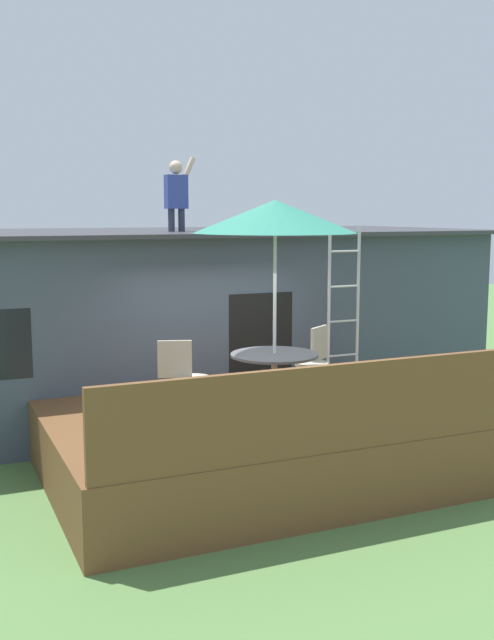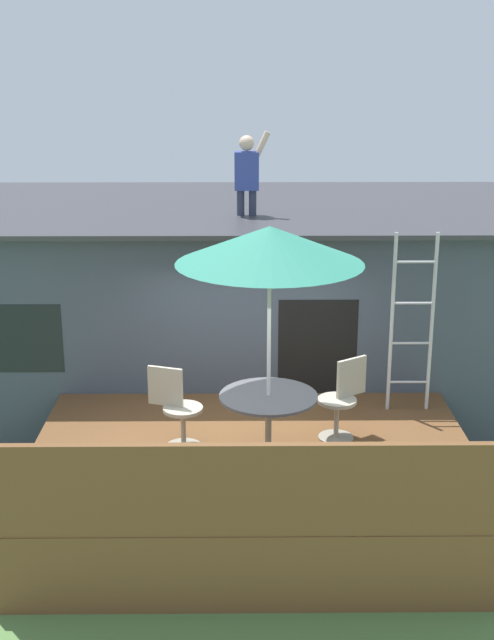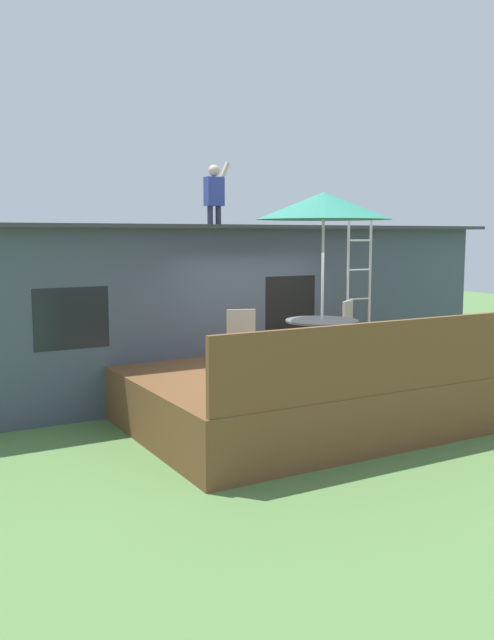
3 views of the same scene
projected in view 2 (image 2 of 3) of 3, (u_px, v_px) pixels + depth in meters
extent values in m
plane|color=#567F42|center=(252.00, 512.00, 9.56)|extent=(40.00, 40.00, 0.00)
cube|color=#424C5B|center=(249.00, 303.00, 12.58)|extent=(10.00, 4.00, 2.85)
cube|color=#38383D|center=(249.00, 206.00, 12.14)|extent=(10.50, 4.50, 0.06)
cube|color=black|center=(19.00, 338.00, 10.61)|extent=(1.10, 0.03, 0.90)
cube|color=black|center=(317.00, 375.00, 10.79)|extent=(1.00, 0.03, 2.00)
cube|color=brown|center=(252.00, 481.00, 9.44)|extent=(4.89, 3.63, 0.80)
cube|color=brown|center=(256.00, 490.00, 7.50)|extent=(4.79, 0.08, 0.90)
cylinder|color=#A59E8C|center=(268.00, 458.00, 9.06)|extent=(0.48, 0.48, 0.03)
cylinder|color=#A59E8C|center=(268.00, 428.00, 8.96)|extent=(0.07, 0.07, 0.71)
cylinder|color=#4C4C51|center=(268.00, 396.00, 8.85)|extent=(1.04, 1.04, 0.03)
cylinder|color=silver|center=(269.00, 354.00, 8.71)|extent=(0.04, 0.04, 2.40)
cone|color=#338C72|center=(270.00, 245.00, 8.37)|extent=(1.90, 1.90, 0.38)
cylinder|color=silver|center=(392.00, 323.00, 10.05)|extent=(0.04, 0.04, 2.20)
cylinder|color=silver|center=(432.00, 323.00, 10.06)|extent=(0.04, 0.04, 2.20)
cylinder|color=silver|center=(408.00, 382.00, 10.28)|extent=(0.48, 0.03, 0.03)
cylinder|color=silver|center=(411.00, 343.00, 10.13)|extent=(0.48, 0.03, 0.03)
cylinder|color=silver|center=(413.00, 303.00, 9.98)|extent=(0.48, 0.03, 0.03)
cylinder|color=silver|center=(416.00, 262.00, 9.83)|extent=(0.48, 0.03, 0.03)
cylinder|color=#33384C|center=(241.00, 203.00, 11.24)|extent=(0.10, 0.10, 0.34)
cylinder|color=#33384C|center=(253.00, 203.00, 11.24)|extent=(0.10, 0.10, 0.34)
cube|color=#384799|center=(247.00, 171.00, 11.12)|extent=(0.32, 0.20, 0.50)
sphere|color=beige|center=(247.00, 143.00, 11.01)|extent=(0.20, 0.20, 0.20)
cylinder|color=beige|center=(260.00, 148.00, 11.03)|extent=(0.26, 0.08, 0.44)
cylinder|color=#A59E8C|center=(184.00, 446.00, 9.35)|extent=(0.40, 0.40, 0.02)
cylinder|color=#A59E8C|center=(183.00, 428.00, 9.28)|extent=(0.06, 0.06, 0.44)
cylinder|color=#A59E8C|center=(183.00, 409.00, 9.22)|extent=(0.44, 0.44, 0.04)
cube|color=#A59E8C|center=(165.00, 386.00, 9.20)|extent=(0.39, 0.16, 0.44)
cylinder|color=#A59E8C|center=(336.00, 437.00, 9.57)|extent=(0.40, 0.40, 0.02)
cylinder|color=#A59E8C|center=(336.00, 419.00, 9.51)|extent=(0.06, 0.06, 0.44)
cylinder|color=#A59E8C|center=(337.00, 401.00, 9.44)|extent=(0.44, 0.44, 0.04)
cube|color=#A59E8C|center=(351.00, 377.00, 9.47)|extent=(0.36, 0.25, 0.44)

